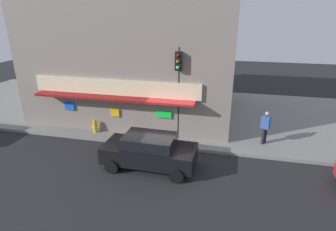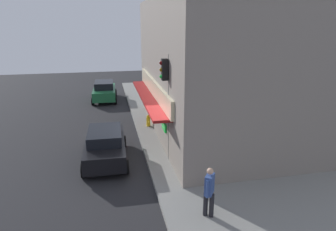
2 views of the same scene
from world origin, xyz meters
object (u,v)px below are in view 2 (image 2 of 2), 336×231
Objects in this scene: traffic_light at (168,94)px; parked_car_black at (105,145)px; potted_plant_by_doorway at (169,117)px; potted_plant_by_window at (206,147)px; pedestrian at (209,190)px; fire_hydrant at (148,121)px; trash_can at (180,129)px; parked_car_green at (104,91)px.

parked_car_black is at bearing -104.79° from traffic_light.
potted_plant_by_doorway is (-4.63, 1.03, -2.63)m from traffic_light.
potted_plant_by_window is at bearing 9.74° from potted_plant_by_doorway.
pedestrian is 6.39m from parked_car_black.
potted_plant_by_window reaches higher than fire_hydrant.
traffic_light reaches higher than parked_car_black.
parked_car_black is (4.13, -2.71, 0.29)m from fire_hydrant.
trash_can is 3.11m from potted_plant_by_window.
traffic_light reaches higher than parked_car_green.
fire_hydrant is at bearing -157.65° from potted_plant_by_window.
parked_car_black is (-1.01, -4.82, 0.11)m from potted_plant_by_window.
potted_plant_by_doorway reaches higher than trash_can.
pedestrian is at bearing 4.07° from fire_hydrant.
potted_plant_by_doorway is (-1.80, -0.29, 0.20)m from trash_can.
fire_hydrant is 4.95m from parked_car_black.
trash_can is 4.76m from parked_car_black.
traffic_light is 3.28m from potted_plant_by_window.
potted_plant_by_window is (0.23, 1.87, -2.68)m from traffic_light.
trash_can is 0.18× the size of parked_car_green.
potted_plant_by_window is (-4.41, 1.43, -0.46)m from pedestrian.
parked_car_black is at bearing -0.00° from parked_car_green.
potted_plant_by_doorway is at bearing -170.26° from potted_plant_by_window.
parked_car_black is at bearing -64.38° from trash_can.
parked_car_green reaches higher than trash_can.
trash_can is (-2.83, 1.33, -2.84)m from traffic_light.
fire_hydrant is 0.18× the size of parked_car_black.
trash_can is 0.79× the size of potted_plant_by_window.
pedestrian is 4.66m from potted_plant_by_window.
trash_can is at bearing 115.62° from parked_car_black.
potted_plant_by_window reaches higher than trash_can.
traffic_light is 1.15× the size of parked_car_green.
fire_hydrant is at bearing -142.90° from trash_can.
potted_plant_by_window is 4.93m from parked_car_black.
parked_car_green is (-8.04, -2.71, 0.31)m from fire_hydrant.
parked_car_green is (-10.12, -4.28, 0.29)m from trash_can.
pedestrian reaches higher than potted_plant_by_doorway.
pedestrian is at bearing -6.84° from trash_can.
potted_plant_by_doorway is at bearing 25.59° from parked_car_green.
parked_car_green is at bearing -157.08° from trash_can.
trash_can is at bearing 37.10° from fire_hydrant.
trash_can is at bearing 22.92° from parked_car_green.
potted_plant_by_doorway is at bearing 134.01° from parked_car_black.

